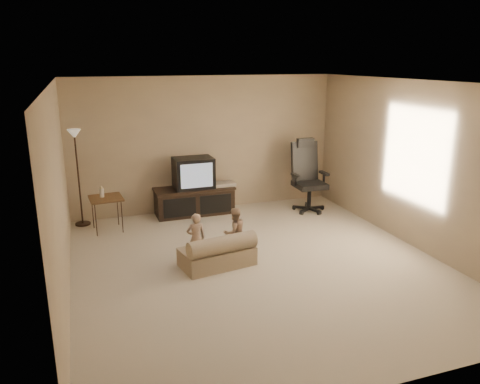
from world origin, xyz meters
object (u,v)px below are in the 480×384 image
(tv_stand, at_px, (194,191))
(child_sofa, at_px, (219,253))
(toddler_right, at_px, (235,232))
(side_table, at_px, (106,198))
(toddler_left, at_px, (196,238))
(office_chair, at_px, (308,185))
(floor_lamp, at_px, (76,156))

(tv_stand, distance_m, child_sofa, 2.39)
(toddler_right, bearing_deg, child_sofa, 27.09)
(side_table, relative_size, toddler_left, 1.07)
(office_chair, relative_size, floor_lamp, 0.81)
(side_table, distance_m, child_sofa, 2.43)
(side_table, bearing_deg, toddler_right, -45.56)
(office_chair, bearing_deg, child_sofa, -139.43)
(side_table, bearing_deg, floor_lamp, 132.29)
(tv_stand, xyz_separation_m, toddler_left, (-0.50, -2.14, -0.07))
(floor_lamp, xyz_separation_m, child_sofa, (1.75, -2.42, -1.02))
(child_sofa, bearing_deg, toddler_left, 130.43)
(child_sofa, bearing_deg, floor_lamp, 116.36)
(tv_stand, height_order, toddler_left, tv_stand)
(tv_stand, height_order, floor_lamp, floor_lamp)
(side_table, height_order, child_sofa, side_table)
(tv_stand, relative_size, office_chair, 1.10)
(office_chair, bearing_deg, toddler_right, -139.55)
(toddler_right, bearing_deg, side_table, -58.20)
(floor_lamp, bearing_deg, tv_stand, -1.67)
(office_chair, height_order, toddler_right, office_chair)
(tv_stand, height_order, office_chair, office_chair)
(child_sofa, xyz_separation_m, toddler_left, (-0.26, 0.22, 0.17))
(child_sofa, height_order, toddler_left, toddler_left)
(office_chair, relative_size, toddler_right, 1.84)
(side_table, xyz_separation_m, floor_lamp, (-0.39, 0.43, 0.66))
(office_chair, relative_size, toddler_left, 1.85)
(office_chair, distance_m, toddler_right, 2.57)
(child_sofa, relative_size, toddler_left, 1.46)
(floor_lamp, bearing_deg, toddler_left, -55.86)
(office_chair, bearing_deg, toddler_left, -145.70)
(toddler_right, bearing_deg, floor_lamp, -58.63)
(child_sofa, relative_size, toddler_right, 1.45)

